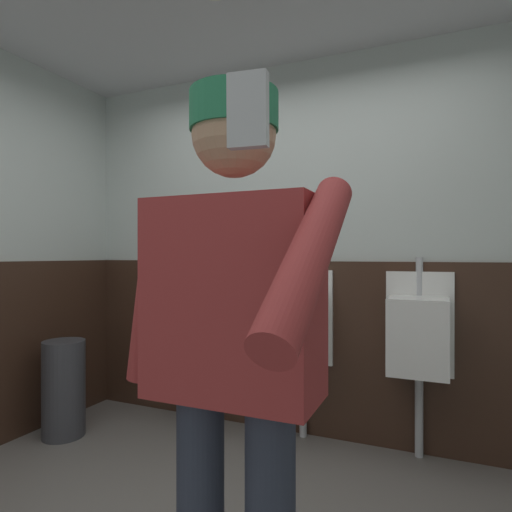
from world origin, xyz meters
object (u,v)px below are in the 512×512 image
object	(u,v)px
urinal_middle	(299,326)
person	(233,334)
urinal_left	(202,319)
trash_bin	(64,388)
urinal_right	(418,334)
cell_phone	(248,110)

from	to	relation	value
urinal_middle	person	bearing A→B (deg)	-78.73
urinal_left	trash_bin	world-z (taller)	urinal_left
trash_bin	urinal_middle	bearing A→B (deg)	20.34
urinal_left	urinal_right	xyz separation A→B (m)	(1.50, 0.00, 0.00)
urinal_left	urinal_middle	bearing A→B (deg)	0.00
urinal_right	cell_phone	distance (m)	2.28
urinal_middle	cell_phone	xyz separation A→B (m)	(0.61, -2.17, 0.69)
urinal_right	person	size ratio (longest dim) A/B	0.72
urinal_left	urinal_middle	distance (m)	0.75
cell_phone	person	bearing A→B (deg)	111.19
urinal_right	cell_phone	xyz separation A→B (m)	(-0.14, -2.17, 0.69)
cell_phone	urinal_middle	bearing A→B (deg)	98.13
person	trash_bin	world-z (taller)	person
trash_bin	person	bearing A→B (deg)	-30.68
person	cell_phone	size ratio (longest dim) A/B	15.58
urinal_right	trash_bin	bearing A→B (deg)	-166.05
urinal_middle	urinal_right	size ratio (longest dim) A/B	1.00
person	urinal_middle	bearing A→B (deg)	101.27
urinal_right	trash_bin	distance (m)	2.39
urinal_middle	person	distance (m)	1.72
urinal_middle	cell_phone	size ratio (longest dim) A/B	11.27
urinal_left	urinal_right	distance (m)	1.50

